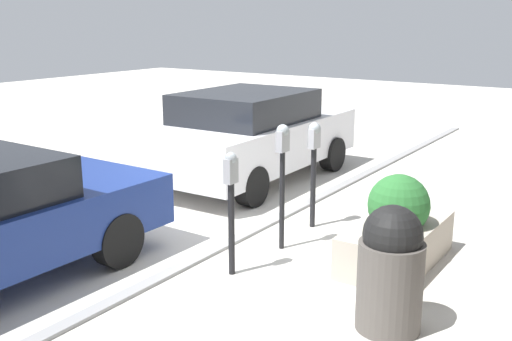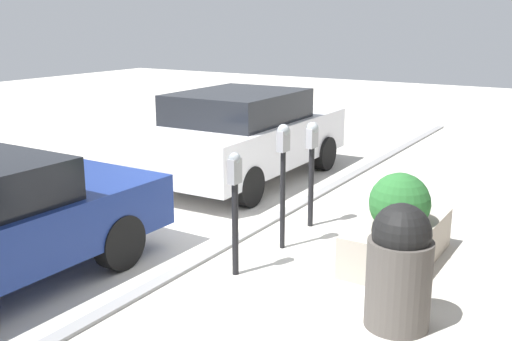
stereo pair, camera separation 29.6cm
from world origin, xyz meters
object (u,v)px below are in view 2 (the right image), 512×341
(planter_box, at_px, (398,228))
(trash_bin, at_px, (399,266))
(parking_meter_second, at_px, (283,162))
(parked_car_middle, at_px, (243,134))
(parking_meter_nearest, at_px, (235,196))
(parking_meter_middle, at_px, (312,155))

(planter_box, height_order, trash_bin, trash_bin)
(parking_meter_second, xyz_separation_m, parked_car_middle, (2.49, 2.18, -0.28))
(planter_box, bearing_deg, trash_bin, -161.30)
(parking_meter_second, distance_m, parked_car_middle, 3.32)
(parking_meter_nearest, distance_m, parking_meter_middle, 1.86)
(parked_car_middle, distance_m, trash_bin, 5.40)
(parking_meter_nearest, relative_size, parking_meter_middle, 0.96)
(parking_meter_nearest, relative_size, planter_box, 0.82)
(parking_meter_nearest, bearing_deg, planter_box, -46.98)
(parking_meter_middle, bearing_deg, parked_car_middle, 53.14)
(parking_meter_middle, height_order, trash_bin, parking_meter_middle)
(parked_car_middle, bearing_deg, parking_meter_middle, -127.89)
(parking_meter_second, height_order, parking_meter_middle, parking_meter_second)
(parking_meter_nearest, height_order, trash_bin, parking_meter_nearest)
(planter_box, bearing_deg, parking_meter_nearest, 133.02)
(planter_box, bearing_deg, parked_car_middle, 58.56)
(planter_box, distance_m, parked_car_middle, 4.13)
(parking_meter_middle, xyz_separation_m, parked_car_middle, (1.58, 2.11, -0.19))
(trash_bin, bearing_deg, parked_car_middle, 47.97)
(parking_meter_second, relative_size, planter_box, 0.92)
(trash_bin, bearing_deg, parking_meter_nearest, 84.77)
(parking_meter_middle, relative_size, trash_bin, 1.23)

